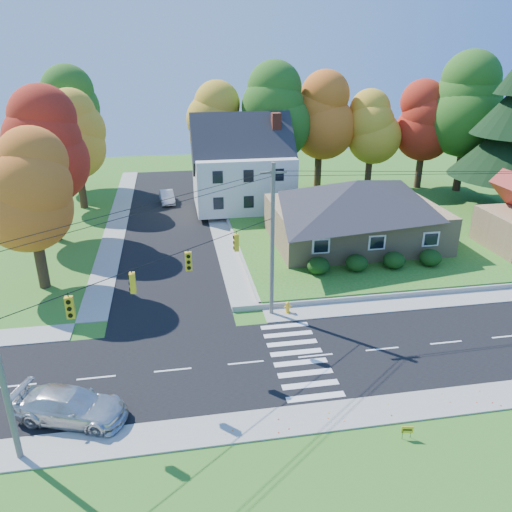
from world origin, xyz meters
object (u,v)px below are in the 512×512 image
(silver_sedan, at_px, (71,406))
(white_car, at_px, (167,197))
(ranch_house, at_px, (355,210))
(fire_hydrant, at_px, (288,308))

(silver_sedan, relative_size, white_car, 1.27)
(ranch_house, distance_m, silver_sedan, 28.26)
(ranch_house, bearing_deg, silver_sedan, -137.29)
(ranch_house, bearing_deg, white_car, 134.65)
(ranch_house, height_order, silver_sedan, ranch_house)
(ranch_house, xyz_separation_m, silver_sedan, (-20.69, -19.09, -2.48))
(white_car, distance_m, fire_hydrant, 28.12)
(ranch_house, xyz_separation_m, fire_hydrant, (-8.43, -10.89, -2.86))
(white_car, relative_size, fire_hydrant, 4.87)
(silver_sedan, xyz_separation_m, fire_hydrant, (12.25, 8.20, -0.38))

